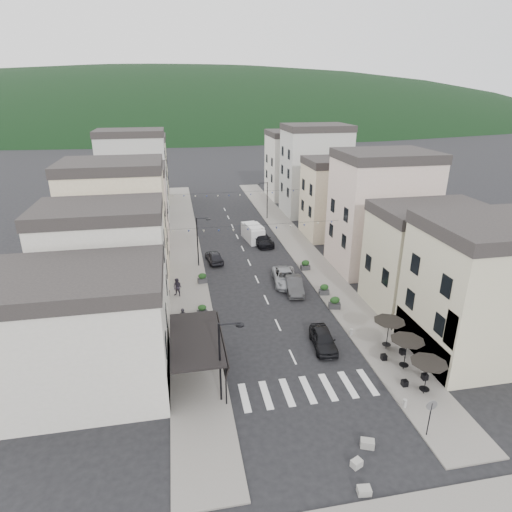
{
  "coord_description": "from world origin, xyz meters",
  "views": [
    {
      "loc": [
        -8.15,
        -21.42,
        19.72
      ],
      "look_at": [
        -0.43,
        19.23,
        3.5
      ],
      "focal_mm": 30.0,
      "sensor_mm": 36.0,
      "label": 1
    }
  ],
  "objects_px": {
    "parked_car_d": "(262,239)",
    "parked_car_c": "(285,277)",
    "parked_car_a": "(323,339)",
    "pedestrian_b": "(177,287)",
    "pedestrian_a": "(183,318)",
    "parked_car_e": "(214,257)",
    "delivery_van": "(253,232)",
    "parked_car_b": "(294,285)"
  },
  "relations": [
    {
      "from": "parked_car_a",
      "to": "delivery_van",
      "type": "bearing_deg",
      "value": 97.13
    },
    {
      "from": "parked_car_a",
      "to": "pedestrian_b",
      "type": "relative_size",
      "value": 2.25
    },
    {
      "from": "parked_car_e",
      "to": "pedestrian_a",
      "type": "distance_m",
      "value": 15.48
    },
    {
      "from": "delivery_van",
      "to": "parked_car_c",
      "type": "bearing_deg",
      "value": -94.08
    },
    {
      "from": "parked_car_d",
      "to": "parked_car_b",
      "type": "bearing_deg",
      "value": -96.42
    },
    {
      "from": "parked_car_a",
      "to": "pedestrian_a",
      "type": "distance_m",
      "value": 12.2
    },
    {
      "from": "parked_car_e",
      "to": "pedestrian_a",
      "type": "height_order",
      "value": "pedestrian_a"
    },
    {
      "from": "parked_car_b",
      "to": "pedestrian_b",
      "type": "bearing_deg",
      "value": -177.17
    },
    {
      "from": "parked_car_a",
      "to": "parked_car_c",
      "type": "relative_size",
      "value": 0.8
    },
    {
      "from": "parked_car_a",
      "to": "pedestrian_b",
      "type": "distance_m",
      "value": 16.15
    },
    {
      "from": "pedestrian_a",
      "to": "parked_car_e",
      "type": "bearing_deg",
      "value": 80.95
    },
    {
      "from": "delivery_van",
      "to": "parked_car_d",
      "type": "bearing_deg",
      "value": -72.52
    },
    {
      "from": "parked_car_d",
      "to": "parked_car_c",
      "type": "bearing_deg",
      "value": -97.99
    },
    {
      "from": "parked_car_b",
      "to": "parked_car_c",
      "type": "bearing_deg",
      "value": 108.59
    },
    {
      "from": "parked_car_b",
      "to": "parked_car_c",
      "type": "distance_m",
      "value": 2.19
    },
    {
      "from": "parked_car_a",
      "to": "parked_car_b",
      "type": "xyz_separation_m",
      "value": [
        0.41,
        10.31,
        0.02
      ]
    },
    {
      "from": "pedestrian_b",
      "to": "parked_car_e",
      "type": "bearing_deg",
      "value": 92.87
    },
    {
      "from": "parked_car_b",
      "to": "parked_car_a",
      "type": "bearing_deg",
      "value": -84.38
    },
    {
      "from": "parked_car_c",
      "to": "pedestrian_b",
      "type": "height_order",
      "value": "pedestrian_b"
    },
    {
      "from": "parked_car_c",
      "to": "pedestrian_a",
      "type": "bearing_deg",
      "value": -139.75
    },
    {
      "from": "parked_car_e",
      "to": "pedestrian_b",
      "type": "xyz_separation_m",
      "value": [
        -4.53,
        -8.63,
        0.37
      ]
    },
    {
      "from": "pedestrian_b",
      "to": "delivery_van",
      "type": "bearing_deg",
      "value": 86.57
    },
    {
      "from": "parked_car_b",
      "to": "pedestrian_a",
      "type": "distance_m",
      "value": 12.63
    },
    {
      "from": "delivery_van",
      "to": "parked_car_e",
      "type": "bearing_deg",
      "value": -138.05
    },
    {
      "from": "parked_car_c",
      "to": "pedestrian_a",
      "type": "height_order",
      "value": "pedestrian_a"
    },
    {
      "from": "parked_car_c",
      "to": "parked_car_e",
      "type": "distance_m",
      "value": 10.24
    },
    {
      "from": "parked_car_e",
      "to": "parked_car_d",
      "type": "bearing_deg",
      "value": -150.05
    },
    {
      "from": "delivery_van",
      "to": "pedestrian_b",
      "type": "bearing_deg",
      "value": -131.47
    },
    {
      "from": "parked_car_b",
      "to": "parked_car_d",
      "type": "distance_m",
      "value": 14.92
    },
    {
      "from": "parked_car_c",
      "to": "parked_car_d",
      "type": "bearing_deg",
      "value": 96.6
    },
    {
      "from": "parked_car_d",
      "to": "delivery_van",
      "type": "bearing_deg",
      "value": 106.95
    },
    {
      "from": "parked_car_a",
      "to": "parked_car_c",
      "type": "distance_m",
      "value": 12.47
    },
    {
      "from": "pedestrian_a",
      "to": "parked_car_b",
      "type": "bearing_deg",
      "value": 30.95
    },
    {
      "from": "parked_car_c",
      "to": "delivery_van",
      "type": "xyz_separation_m",
      "value": [
        -0.86,
        14.62,
        0.41
      ]
    },
    {
      "from": "parked_car_c",
      "to": "pedestrian_a",
      "type": "distance_m",
      "value": 13.33
    },
    {
      "from": "parked_car_c",
      "to": "parked_car_b",
      "type": "bearing_deg",
      "value": -72.69
    },
    {
      "from": "parked_car_a",
      "to": "parked_car_e",
      "type": "distance_m",
      "value": 21.16
    },
    {
      "from": "parked_car_b",
      "to": "parked_car_c",
      "type": "relative_size",
      "value": 0.85
    },
    {
      "from": "parked_car_a",
      "to": "parked_car_c",
      "type": "height_order",
      "value": "parked_car_c"
    },
    {
      "from": "parked_car_e",
      "to": "delivery_van",
      "type": "xyz_separation_m",
      "value": [
        6.08,
        7.09,
        0.46
      ]
    },
    {
      "from": "parked_car_d",
      "to": "parked_car_e",
      "type": "distance_m",
      "value": 8.69
    },
    {
      "from": "pedestrian_b",
      "to": "parked_car_b",
      "type": "bearing_deg",
      "value": 25.54
    }
  ]
}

